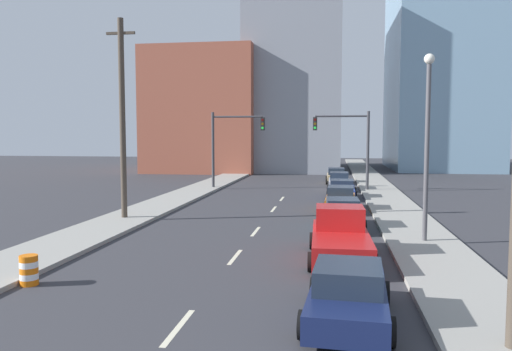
{
  "coord_description": "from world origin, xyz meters",
  "views": [
    {
      "loc": [
        3.7,
        -4.35,
        4.7
      ],
      "look_at": [
        -1.03,
        26.23,
        2.2
      ],
      "focal_mm": 35.0,
      "sensor_mm": 36.0,
      "label": 1
    }
  ],
  "objects_px": {
    "pickup_truck_red": "(340,239)",
    "street_lamp": "(427,135)",
    "traffic_signal_left": "(227,139)",
    "utility_pole_left_mid": "(122,118)",
    "sedan_silver": "(339,182)",
    "sedan_orange": "(340,200)",
    "sedan_navy": "(348,295)",
    "sedan_tan": "(336,176)",
    "traffic_barrel": "(29,270)",
    "sedan_blue": "(342,190)",
    "traffic_signal_right": "(352,140)",
    "sedan_teal": "(342,215)"
  },
  "relations": [
    {
      "from": "utility_pole_left_mid",
      "to": "traffic_barrel",
      "type": "xyz_separation_m",
      "value": [
        1.98,
        -11.83,
        -5.15
      ]
    },
    {
      "from": "traffic_signal_left",
      "to": "utility_pole_left_mid",
      "type": "distance_m",
      "value": 16.77
    },
    {
      "from": "pickup_truck_red",
      "to": "street_lamp",
      "type": "bearing_deg",
      "value": 39.71
    },
    {
      "from": "street_lamp",
      "to": "traffic_barrel",
      "type": "bearing_deg",
      "value": -149.05
    },
    {
      "from": "traffic_barrel",
      "to": "street_lamp",
      "type": "bearing_deg",
      "value": 30.95
    },
    {
      "from": "sedan_silver",
      "to": "sedan_teal",
      "type": "bearing_deg",
      "value": -90.22
    },
    {
      "from": "traffic_signal_right",
      "to": "sedan_blue",
      "type": "distance_m",
      "value": 6.25
    },
    {
      "from": "sedan_silver",
      "to": "sedan_orange",
      "type": "bearing_deg",
      "value": -90.34
    },
    {
      "from": "sedan_navy",
      "to": "sedan_silver",
      "type": "distance_m",
      "value": 30.68
    },
    {
      "from": "traffic_barrel",
      "to": "sedan_silver",
      "type": "relative_size",
      "value": 0.2
    },
    {
      "from": "traffic_signal_left",
      "to": "street_lamp",
      "type": "relative_size",
      "value": 0.82
    },
    {
      "from": "traffic_barrel",
      "to": "sedan_tan",
      "type": "xyz_separation_m",
      "value": [
        9.74,
        35.21,
        0.21
      ]
    },
    {
      "from": "traffic_signal_left",
      "to": "sedan_navy",
      "type": "height_order",
      "value": "traffic_signal_left"
    },
    {
      "from": "traffic_signal_right",
      "to": "sedan_silver",
      "type": "height_order",
      "value": "traffic_signal_right"
    },
    {
      "from": "utility_pole_left_mid",
      "to": "sedan_silver",
      "type": "xyz_separation_m",
      "value": [
        11.94,
        17.29,
        -4.92
      ]
    },
    {
      "from": "traffic_barrel",
      "to": "utility_pole_left_mid",
      "type": "bearing_deg",
      "value": 99.52
    },
    {
      "from": "sedan_blue",
      "to": "sedan_tan",
      "type": "bearing_deg",
      "value": 92.97
    },
    {
      "from": "sedan_blue",
      "to": "sedan_tan",
      "type": "relative_size",
      "value": 1.04
    },
    {
      "from": "sedan_teal",
      "to": "sedan_silver",
      "type": "bearing_deg",
      "value": 87.5
    },
    {
      "from": "utility_pole_left_mid",
      "to": "sedan_orange",
      "type": "height_order",
      "value": "utility_pole_left_mid"
    },
    {
      "from": "traffic_signal_left",
      "to": "pickup_truck_red",
      "type": "distance_m",
      "value": 25.62
    },
    {
      "from": "pickup_truck_red",
      "to": "sedan_orange",
      "type": "bearing_deg",
      "value": 87.61
    },
    {
      "from": "traffic_signal_left",
      "to": "utility_pole_left_mid",
      "type": "height_order",
      "value": "utility_pole_left_mid"
    },
    {
      "from": "traffic_signal_left",
      "to": "sedan_teal",
      "type": "height_order",
      "value": "traffic_signal_left"
    },
    {
      "from": "traffic_signal_left",
      "to": "sedan_navy",
      "type": "distance_m",
      "value": 31.64
    },
    {
      "from": "traffic_signal_left",
      "to": "sedan_silver",
      "type": "xyz_separation_m",
      "value": [
        9.63,
        0.72,
        -3.65
      ]
    },
    {
      "from": "sedan_navy",
      "to": "traffic_signal_left",
      "type": "bearing_deg",
      "value": 110.89
    },
    {
      "from": "utility_pole_left_mid",
      "to": "sedan_orange",
      "type": "xyz_separation_m",
      "value": [
        11.89,
        5.48,
        -4.93
      ]
    },
    {
      "from": "sedan_teal",
      "to": "sedan_tan",
      "type": "bearing_deg",
      "value": 88.02
    },
    {
      "from": "street_lamp",
      "to": "sedan_tan",
      "type": "bearing_deg",
      "value": 97.56
    },
    {
      "from": "sedan_tan",
      "to": "street_lamp",
      "type": "bearing_deg",
      "value": -83.66
    },
    {
      "from": "sedan_tan",
      "to": "sedan_blue",
      "type": "bearing_deg",
      "value": -89.52
    },
    {
      "from": "street_lamp",
      "to": "pickup_truck_red",
      "type": "relative_size",
      "value": 1.44
    },
    {
      "from": "utility_pole_left_mid",
      "to": "sedan_navy",
      "type": "xyz_separation_m",
      "value": [
        11.81,
        -13.39,
        -4.95
      ]
    },
    {
      "from": "sedan_teal",
      "to": "sedan_orange",
      "type": "height_order",
      "value": "sedan_orange"
    },
    {
      "from": "utility_pole_left_mid",
      "to": "street_lamp",
      "type": "bearing_deg",
      "value": -13.98
    },
    {
      "from": "sedan_navy",
      "to": "sedan_tan",
      "type": "bearing_deg",
      "value": 93.4
    },
    {
      "from": "sedan_navy",
      "to": "sedan_silver",
      "type": "relative_size",
      "value": 0.98
    },
    {
      "from": "traffic_signal_left",
      "to": "utility_pole_left_mid",
      "type": "xyz_separation_m",
      "value": [
        -2.3,
        -16.56,
        1.28
      ]
    },
    {
      "from": "traffic_barrel",
      "to": "street_lamp",
      "type": "xyz_separation_m",
      "value": [
        13.36,
        8.01,
        4.25
      ]
    },
    {
      "from": "sedan_blue",
      "to": "sedan_navy",
      "type": "bearing_deg",
      "value": -89.36
    },
    {
      "from": "sedan_navy",
      "to": "sedan_tan",
      "type": "xyz_separation_m",
      "value": [
        -0.08,
        36.77,
        0.02
      ]
    },
    {
      "from": "street_lamp",
      "to": "sedan_tan",
      "type": "relative_size",
      "value": 1.84
    },
    {
      "from": "utility_pole_left_mid",
      "to": "sedan_blue",
      "type": "relative_size",
      "value": 2.4
    },
    {
      "from": "sedan_orange",
      "to": "sedan_blue",
      "type": "bearing_deg",
      "value": 90.13
    },
    {
      "from": "traffic_barrel",
      "to": "pickup_truck_red",
      "type": "xyz_separation_m",
      "value": [
        9.72,
        4.82,
        0.32
      ]
    },
    {
      "from": "street_lamp",
      "to": "sedan_teal",
      "type": "height_order",
      "value": "street_lamp"
    },
    {
      "from": "traffic_signal_left",
      "to": "utility_pole_left_mid",
      "type": "bearing_deg",
      "value": -97.91
    },
    {
      "from": "traffic_signal_left",
      "to": "sedan_orange",
      "type": "xyz_separation_m",
      "value": [
        9.59,
        -11.08,
        -3.65
      ]
    },
    {
      "from": "sedan_blue",
      "to": "traffic_signal_right",
      "type": "bearing_deg",
      "value": 80.96
    }
  ]
}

